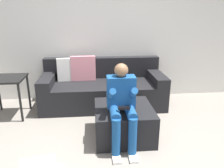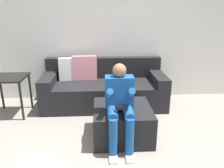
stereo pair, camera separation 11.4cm
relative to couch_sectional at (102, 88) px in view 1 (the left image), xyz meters
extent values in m
cube|color=silver|center=(0.17, 0.45, 1.05)|extent=(6.20, 0.10, 2.73)
cube|color=black|center=(0.02, -0.06, -0.09)|extent=(2.20, 0.91, 0.44)
cube|color=black|center=(0.02, 0.30, 0.33)|extent=(2.20, 0.19, 0.39)
cube|color=black|center=(-0.97, -0.06, 0.21)|extent=(0.23, 0.91, 0.15)
cube|color=black|center=(1.01, -0.06, 0.21)|extent=(0.23, 0.91, 0.15)
cube|color=white|center=(-0.60, 0.14, 0.34)|extent=(0.43, 0.17, 0.42)
cube|color=pink|center=(-0.34, 0.14, 0.36)|extent=(0.46, 0.15, 0.46)
cube|color=black|center=(0.24, -1.16, -0.10)|extent=(0.78, 0.78, 0.44)
cube|color=#194C8C|center=(0.19, -1.26, 0.39)|extent=(0.36, 0.19, 0.41)
sphere|color=#8C6647|center=(0.19, -1.26, 0.67)|extent=(0.17, 0.17, 0.17)
cylinder|color=#194C8C|center=(0.09, -1.43, 0.19)|extent=(0.12, 0.35, 0.12)
cylinder|color=#194C8C|center=(0.09, -1.61, -0.05)|extent=(0.11, 0.11, 0.47)
cube|color=white|center=(0.09, -1.67, -0.30)|extent=(0.10, 0.22, 0.03)
cylinder|color=#194C8C|center=(0.06, -1.37, 0.39)|extent=(0.08, 0.32, 0.26)
cylinder|color=#194C8C|center=(0.28, -1.43, 0.19)|extent=(0.12, 0.35, 0.12)
cylinder|color=#194C8C|center=(0.28, -1.61, -0.05)|extent=(0.11, 0.11, 0.47)
cube|color=white|center=(0.28, -1.67, -0.30)|extent=(0.10, 0.22, 0.03)
cylinder|color=#194C8C|center=(0.31, -1.37, 0.39)|extent=(0.08, 0.32, 0.26)
cube|color=black|center=(0.19, -1.52, 0.29)|extent=(0.14, 0.06, 0.03)
cube|color=black|center=(-1.56, -0.34, 0.34)|extent=(0.57, 0.55, 0.03)
cylinder|color=black|center=(-1.31, -0.58, 0.00)|extent=(0.04, 0.04, 0.63)
cylinder|color=black|center=(-1.31, -0.10, 0.00)|extent=(0.04, 0.04, 0.63)
camera|label=1|loc=(-0.17, -3.88, 1.37)|focal=35.42mm
camera|label=2|loc=(-0.06, -3.89, 1.37)|focal=35.42mm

